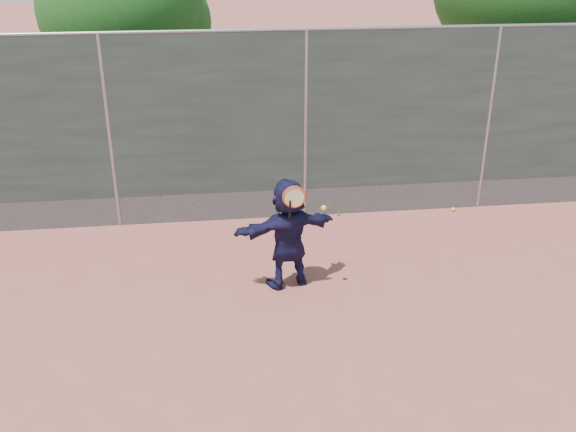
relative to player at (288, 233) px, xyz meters
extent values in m
plane|color=#9E4C42|center=(0.55, -1.31, -0.74)|extent=(80.00, 80.00, 0.00)
imported|color=#161234|center=(0.00, 0.00, 0.00)|extent=(1.45, 0.77, 1.49)
sphere|color=#CAD12E|center=(3.07, 2.04, -0.71)|extent=(0.07, 0.07, 0.07)
cube|color=#38423D|center=(0.55, 2.19, 1.01)|extent=(20.00, 0.04, 2.50)
cube|color=slate|center=(0.55, 2.19, -0.49)|extent=(20.00, 0.03, 0.50)
cylinder|color=gray|center=(0.55, 2.19, 2.26)|extent=(20.00, 0.05, 0.05)
cylinder|color=gray|center=(-2.45, 2.19, 0.76)|extent=(0.06, 0.06, 3.00)
cylinder|color=gray|center=(0.55, 2.19, 0.76)|extent=(0.06, 0.06, 3.00)
cylinder|color=gray|center=(3.55, 2.19, 0.76)|extent=(0.06, 0.06, 3.00)
torus|color=red|center=(0.05, -0.20, 0.59)|extent=(0.29, 0.03, 0.29)
cylinder|color=beige|center=(0.05, -0.20, 0.59)|extent=(0.25, 0.01, 0.25)
cylinder|color=black|center=(0.00, -0.18, 0.39)|extent=(0.03, 0.13, 0.33)
sphere|color=#CAD12E|center=(0.43, -0.20, 0.42)|extent=(0.07, 0.07, 0.07)
cylinder|color=#382314|center=(5.05, 4.39, 0.56)|extent=(0.28, 0.28, 2.60)
cylinder|color=#382314|center=(-2.45, 5.19, 0.36)|extent=(0.28, 0.28, 2.20)
sphere|color=#23561C|center=(-2.45, 5.19, 2.28)|extent=(3.00, 3.00, 3.00)
sphere|color=#23561C|center=(-1.85, 5.39, 1.98)|extent=(2.10, 2.10, 2.10)
cone|color=#387226|center=(0.80, 2.07, -0.61)|extent=(0.03, 0.03, 0.26)
cone|color=#387226|center=(1.10, 2.09, -0.59)|extent=(0.03, 0.03, 0.30)
cone|color=#387226|center=(0.45, 2.05, -0.63)|extent=(0.03, 0.03, 0.22)
camera|label=1|loc=(-0.94, -7.42, 3.60)|focal=40.00mm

